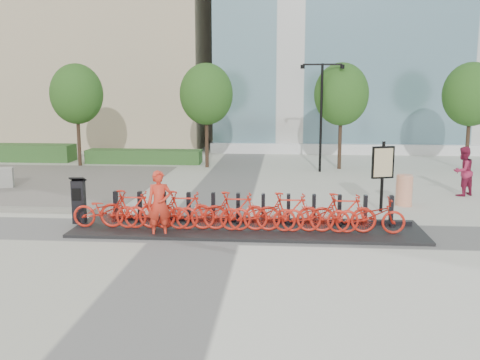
# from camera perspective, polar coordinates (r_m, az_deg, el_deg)

# --- Properties ---
(ground) EXTENTS (120.00, 120.00, 0.00)m
(ground) POSITION_cam_1_polar(r_m,az_deg,el_deg) (14.79, -4.36, -5.52)
(ground) COLOR silver
(hedge_b) EXTENTS (6.00, 1.20, 0.70)m
(hedge_b) POSITION_cam_1_polar(r_m,az_deg,el_deg) (28.46, -10.19, 2.49)
(hedge_b) COLOR #326326
(hedge_b) RESTS_ON ground
(tree_0) EXTENTS (2.60, 2.60, 5.10)m
(tree_0) POSITION_cam_1_polar(r_m,az_deg,el_deg) (28.04, -17.04, 8.75)
(tree_0) COLOR #38291D
(tree_0) RESTS_ON ground
(tree_1) EXTENTS (2.60, 2.60, 5.10)m
(tree_1) POSITION_cam_1_polar(r_m,az_deg,el_deg) (26.36, -3.61, 9.12)
(tree_1) COLOR #38291D
(tree_1) RESTS_ON ground
(tree_2) EXTENTS (2.60, 2.60, 5.10)m
(tree_2) POSITION_cam_1_polar(r_m,az_deg,el_deg) (26.23, 10.76, 8.96)
(tree_2) COLOR #38291D
(tree_2) RESTS_ON ground
(tree_3) EXTENTS (2.60, 2.60, 5.10)m
(tree_3) POSITION_cam_1_polar(r_m,az_deg,el_deg) (27.51, 23.42, 8.37)
(tree_3) COLOR #38291D
(tree_3) RESTS_ON ground
(streetlamp) EXTENTS (2.00, 0.20, 5.00)m
(streetlamp) POSITION_cam_1_polar(r_m,az_deg,el_deg) (25.16, 8.68, 7.95)
(streetlamp) COLOR black
(streetlamp) RESTS_ON ground
(dock_pad) EXTENTS (9.60, 2.40, 0.08)m
(dock_pad) POSITION_cam_1_polar(r_m,az_deg,el_deg) (14.93, 0.78, -5.19)
(dock_pad) COLOR black
(dock_pad) RESTS_ON ground
(dock_rail_posts) EXTENTS (8.02, 0.50, 0.85)m
(dock_rail_posts) POSITION_cam_1_polar(r_m,az_deg,el_deg) (15.27, 1.13, -3.05)
(dock_rail_posts) COLOR black
(dock_rail_posts) RESTS_ON dock_pad
(bike_0) EXTENTS (1.83, 0.64, 0.96)m
(bike_0) POSITION_cam_1_polar(r_m,az_deg,el_deg) (15.23, -14.14, -3.17)
(bike_0) COLOR red
(bike_0) RESTS_ON dock_pad
(bike_1) EXTENTS (1.78, 0.50, 1.07)m
(bike_1) POSITION_cam_1_polar(r_m,az_deg,el_deg) (15.00, -11.54, -3.06)
(bike_1) COLOR red
(bike_1) RESTS_ON dock_pad
(bike_2) EXTENTS (1.83, 0.64, 0.96)m
(bike_2) POSITION_cam_1_polar(r_m,az_deg,el_deg) (14.83, -8.85, -3.34)
(bike_2) COLOR red
(bike_2) RESTS_ON dock_pad
(bike_3) EXTENTS (1.78, 0.50, 1.07)m
(bike_3) POSITION_cam_1_polar(r_m,az_deg,el_deg) (14.67, -6.12, -3.21)
(bike_3) COLOR red
(bike_3) RESTS_ON dock_pad
(bike_4) EXTENTS (1.83, 0.64, 0.96)m
(bike_4) POSITION_cam_1_polar(r_m,az_deg,el_deg) (14.57, -3.33, -3.48)
(bike_4) COLOR red
(bike_4) RESTS_ON dock_pad
(bike_5) EXTENTS (1.78, 0.50, 1.07)m
(bike_5) POSITION_cam_1_polar(r_m,az_deg,el_deg) (14.47, -0.50, -3.33)
(bike_5) COLOR red
(bike_5) RESTS_ON dock_pad
(bike_6) EXTENTS (1.83, 0.64, 0.96)m
(bike_6) POSITION_cam_1_polar(r_m,az_deg,el_deg) (14.44, 2.35, -3.58)
(bike_6) COLOR red
(bike_6) RESTS_ON dock_pad
(bike_7) EXTENTS (1.78, 0.50, 1.07)m
(bike_7) POSITION_cam_1_polar(r_m,az_deg,el_deg) (14.42, 5.22, -3.42)
(bike_7) COLOR red
(bike_7) RESTS_ON dock_pad
(bike_8) EXTENTS (1.83, 0.64, 0.96)m
(bike_8) POSITION_cam_1_polar(r_m,az_deg,el_deg) (14.46, 8.08, -3.66)
(bike_8) COLOR red
(bike_8) RESTS_ON dock_pad
(bike_9) EXTENTS (1.78, 0.50, 1.07)m
(bike_9) POSITION_cam_1_polar(r_m,az_deg,el_deg) (14.51, 10.93, -3.48)
(bike_9) COLOR red
(bike_9) RESTS_ON dock_pad
(bike_10) EXTENTS (1.83, 0.64, 0.96)m
(bike_10) POSITION_cam_1_polar(r_m,az_deg,el_deg) (14.62, 13.73, -3.70)
(bike_10) COLOR red
(bike_10) RESTS_ON dock_pad
(kiosk) EXTENTS (0.45, 0.39, 1.35)m
(kiosk) POSITION_cam_1_polar(r_m,az_deg,el_deg) (15.91, -16.82, -2.13)
(kiosk) COLOR black
(kiosk) RESTS_ON dock_pad
(worker_red) EXTENTS (0.74, 0.58, 1.78)m
(worker_red) POSITION_cam_1_polar(r_m,az_deg,el_deg) (14.21, -8.59, -2.56)
(worker_red) COLOR red
(worker_red) RESTS_ON ground
(pedestrian) EXTENTS (1.11, 1.07, 1.81)m
(pedestrian) POSITION_cam_1_polar(r_m,az_deg,el_deg) (21.08, 22.67, 0.87)
(pedestrian) COLOR maroon
(pedestrian) RESTS_ON ground
(construction_barrel) EXTENTS (0.55, 0.55, 1.04)m
(construction_barrel) POSITION_cam_1_polar(r_m,az_deg,el_deg) (18.69, 17.10, -1.06)
(construction_barrel) COLOR #EE510B
(construction_barrel) RESTS_ON ground
(map_sign) EXTENTS (0.73, 0.34, 2.25)m
(map_sign) POSITION_cam_1_polar(r_m,az_deg,el_deg) (17.43, 15.00, 1.51)
(map_sign) COLOR black
(map_sign) RESTS_ON ground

